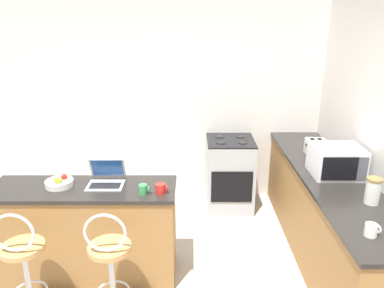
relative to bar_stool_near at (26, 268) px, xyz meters
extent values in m
cube|color=silver|center=(1.02, 2.27, 0.83)|extent=(12.00, 0.06, 2.60)
cube|color=olive|center=(0.34, 0.56, -0.03)|extent=(1.64, 0.51, 0.87)
cube|color=black|center=(0.34, 0.56, 0.43)|extent=(1.67, 0.54, 0.03)
cube|color=olive|center=(2.68, 0.86, -0.03)|extent=(0.60, 2.77, 0.87)
cube|color=black|center=(2.68, 0.86, 0.43)|extent=(0.63, 2.80, 0.03)
cylinder|color=silver|center=(0.00, 0.02, -0.14)|extent=(0.04, 0.04, 0.63)
cylinder|color=#B7844C|center=(0.00, 0.02, 0.18)|extent=(0.34, 0.34, 0.04)
torus|color=silver|center=(0.00, -0.08, 0.37)|extent=(0.32, 0.02, 0.32)
cylinder|color=silver|center=(0.68, 0.02, -0.14)|extent=(0.04, 0.04, 0.63)
cylinder|color=#B7844C|center=(0.68, 0.02, 0.18)|extent=(0.34, 0.34, 0.04)
torus|color=silver|center=(0.68, -0.08, 0.37)|extent=(0.32, 0.02, 0.32)
cube|color=#B7BABF|center=(0.54, 0.58, 0.45)|extent=(0.32, 0.23, 0.01)
cube|color=black|center=(0.54, 0.57, 0.45)|extent=(0.27, 0.13, 0.00)
cube|color=#B7BABF|center=(0.54, 0.71, 0.56)|extent=(0.32, 0.09, 0.21)
cube|color=#19478C|center=(0.54, 0.71, 0.57)|extent=(0.28, 0.07, 0.17)
cube|color=silver|center=(2.70, 0.85, 0.58)|extent=(0.46, 0.40, 0.28)
cube|color=black|center=(2.66, 0.65, 0.58)|extent=(0.32, 0.01, 0.22)
cube|color=#4C4C51|center=(2.87, 0.65, 0.58)|extent=(0.09, 0.01, 0.22)
cube|color=silver|center=(2.69, 1.37, 0.53)|extent=(0.20, 0.25, 0.17)
cube|color=black|center=(2.65, 1.37, 0.62)|extent=(0.04, 0.17, 0.00)
cube|color=black|center=(2.73, 1.37, 0.62)|extent=(0.04, 0.17, 0.00)
cube|color=black|center=(2.58, 1.37, 0.56)|extent=(0.02, 0.02, 0.02)
cube|color=#9EA3A8|center=(1.80, 1.92, -0.02)|extent=(0.59, 0.60, 0.89)
cube|color=black|center=(1.80, 1.62, -0.06)|extent=(0.50, 0.01, 0.40)
cube|color=black|center=(1.80, 1.92, 0.43)|extent=(0.59, 0.60, 0.02)
cylinder|color=black|center=(1.67, 1.80, 0.45)|extent=(0.11, 0.11, 0.01)
cylinder|color=black|center=(1.94, 1.80, 0.45)|extent=(0.11, 0.11, 0.01)
cylinder|color=black|center=(1.67, 2.04, 0.45)|extent=(0.11, 0.11, 0.01)
cylinder|color=black|center=(1.94, 2.04, 0.45)|extent=(0.11, 0.11, 0.01)
cylinder|color=white|center=(2.56, -0.22, 0.49)|extent=(0.09, 0.09, 0.09)
torus|color=white|center=(2.62, -0.22, 0.49)|extent=(0.01, 0.06, 0.06)
cylinder|color=red|center=(1.05, 0.44, 0.49)|extent=(0.09, 0.09, 0.09)
torus|color=red|center=(1.11, 0.44, 0.49)|extent=(0.01, 0.06, 0.06)
cylinder|color=silver|center=(0.13, 0.59, 0.47)|extent=(0.25, 0.25, 0.05)
sphere|color=red|center=(0.17, 0.62, 0.52)|extent=(0.06, 0.06, 0.06)
sphere|color=orange|center=(0.14, 0.54, 0.52)|extent=(0.06, 0.06, 0.06)
sphere|color=#66B233|center=(0.15, 0.54, 0.51)|extent=(0.06, 0.06, 0.06)
cylinder|color=#338447|center=(0.91, 0.42, 0.49)|extent=(0.07, 0.07, 0.09)
torus|color=#338447|center=(0.95, 0.42, 0.49)|extent=(0.01, 0.06, 0.06)
cylinder|color=silver|center=(2.79, 0.26, 0.54)|extent=(0.12, 0.12, 0.20)
cylinder|color=olive|center=(2.79, 0.26, 0.65)|extent=(0.12, 0.12, 0.02)
camera|label=1|loc=(1.32, -2.48, 1.89)|focal=35.00mm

